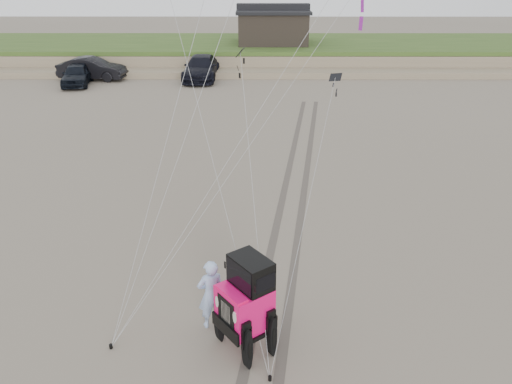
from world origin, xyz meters
TOP-DOWN VIEW (x-y plane):
  - ground at (0.00, 0.00)m, footprint 160.00×160.00m
  - dune_ridge at (0.00, 37.50)m, footprint 160.00×14.25m
  - cabin at (2.00, 37.00)m, footprint 6.40×5.40m
  - truck_a at (-12.78, 27.78)m, footprint 2.48×4.78m
  - truck_b at (-12.18, 29.61)m, footprint 5.33×2.35m
  - truck_c at (-3.75, 29.81)m, footprint 2.63×6.11m
  - jeep at (0.34, -0.18)m, footprint 5.45×4.88m
  - man at (-0.50, 0.62)m, footprint 0.80×0.66m
  - stake_main at (-2.83, -0.23)m, footprint 0.08×0.08m
  - stake_aux at (0.91, -1.22)m, footprint 0.08×0.08m
  - tire_tracks at (2.00, 8.00)m, footprint 5.22×29.74m

SIDE VIEW (x-z plane):
  - ground at x=0.00m, z-range 0.00..0.00m
  - tire_tracks at x=2.00m, z-range 0.00..0.01m
  - stake_main at x=-2.83m, z-range 0.00..0.12m
  - stake_aux at x=0.91m, z-range 0.00..0.12m
  - truck_a at x=-12.78m, z-range 0.00..1.56m
  - dune_ridge at x=0.00m, z-range -0.04..1.68m
  - truck_b at x=-12.18m, z-range 0.00..1.70m
  - truck_c at x=-3.75m, z-range 0.00..1.75m
  - man at x=-0.50m, z-range 0.00..1.88m
  - jeep at x=0.34m, z-range 0.00..1.92m
  - cabin at x=2.00m, z-range 1.56..4.91m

